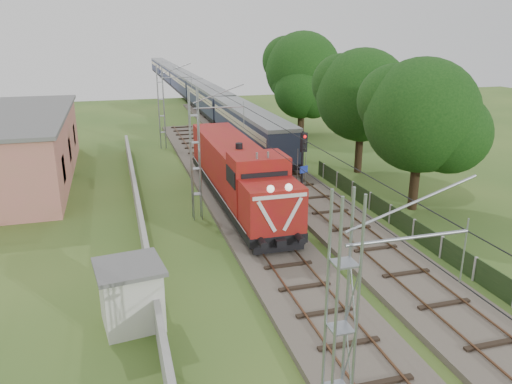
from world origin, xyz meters
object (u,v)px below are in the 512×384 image
object	(u,v)px
locomotive	(238,172)
coach_rake	(185,82)
signal_post	(303,159)
relay_hut	(131,295)

from	to	relation	value
locomotive	coach_rake	bearing A→B (deg)	85.07
locomotive	coach_rake	distance (m)	58.23
locomotive	coach_rake	size ratio (longest dim) A/B	0.17
coach_rake	signal_post	bearing A→B (deg)	-91.51
coach_rake	signal_post	size ratio (longest dim) A/B	19.95
locomotive	coach_rake	xyz separation A→B (m)	(5.00, 58.02, 0.09)
locomotive	relay_hut	size ratio (longest dim) A/B	6.29
locomotive	relay_hut	xyz separation A→B (m)	(-7.40, -12.57, -0.99)
signal_post	relay_hut	world-z (taller)	signal_post
locomotive	relay_hut	bearing A→B (deg)	-120.49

